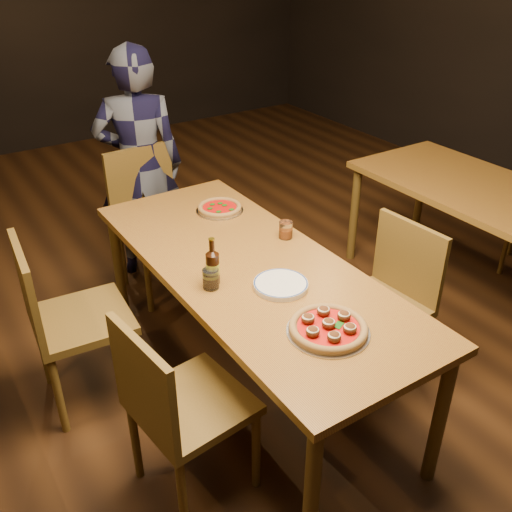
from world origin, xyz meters
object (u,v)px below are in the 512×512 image
chair_main_e (378,307)px  amber_glass (286,230)px  table_right (507,209)px  chair_main_sw (82,318)px  chair_main_nw (192,403)px  table_main (250,277)px  beer_bottle (213,268)px  chair_end (158,223)px  plate_stack (281,285)px  diner (140,166)px  pizza_margherita (220,208)px  pizza_meatball (328,328)px  water_glass (211,279)px

chair_main_e → amber_glass: (-0.28, 0.43, 0.34)m
table_right → amber_glass: bearing=166.8°
chair_main_sw → amber_glass: size_ratio=10.90×
chair_main_e → chair_main_nw: bearing=-89.0°
table_main → beer_bottle: 0.28m
chair_end → plate_stack: chair_end is taller
diner → beer_bottle: bearing=103.2°
pizza_margherita → chair_main_sw: bearing=-167.5°
chair_main_nw → chair_main_sw: (-0.19, 0.79, 0.02)m
chair_end → amber_glass: 1.08m
amber_glass → plate_stack: bearing=-128.4°
chair_main_sw → chair_main_e: bearing=-113.1°
chair_end → amber_glass: size_ratio=11.03×
table_main → pizza_margherita: pizza_margherita is taller
chair_main_sw → diner: size_ratio=0.62×
pizza_meatball → beer_bottle: (-0.20, 0.57, 0.06)m
chair_main_sw → diner: (0.78, 1.03, 0.30)m
beer_bottle → amber_glass: (0.53, 0.17, -0.03)m
table_main → pizza_margherita: 0.63m
pizza_margherita → amber_glass: size_ratio=3.00×
beer_bottle → diner: diner is taller
pizza_meatball → table_main: bearing=87.6°
chair_end → beer_bottle: size_ratio=4.46×
table_right → table_main: bearing=173.3°
chair_main_sw → diner: 1.32m
pizza_meatball → amber_glass: 0.81m
pizza_margherita → diner: (-0.13, 0.83, 0.01)m
table_right → plate_stack: size_ratio=8.19×
pizza_margherita → beer_bottle: beer_bottle is taller
chair_end → water_glass: chair_end is taller
plate_stack → water_glass: 0.31m
chair_main_nw → beer_bottle: (0.31, 0.35, 0.36)m
table_right → plate_stack: bearing=-178.6°
beer_bottle → diner: size_ratio=0.14×
chair_main_sw → amber_glass: 1.11m
diner → table_main: bearing=111.9°
table_right → beer_bottle: size_ratio=9.08×
table_right → water_glass: water_glass is taller
chair_end → table_main: bearing=-93.4°
table_main → chair_main_nw: chair_main_nw is taller
pizza_meatball → water_glass: bearing=113.1°
chair_end → pizza_meatball: bearing=-93.9°
table_right → pizza_meatball: size_ratio=6.01×
chair_main_nw → diner: size_ratio=0.60×
chair_main_e → amber_glass: bearing=-150.5°
table_right → water_glass: size_ratio=21.92×
table_right → chair_end: (-1.68, 1.33, -0.19)m
water_glass → beer_bottle: bearing=46.7°
table_right → chair_main_e: (-1.12, -0.10, -0.22)m
pizza_meatball → beer_bottle: 0.60m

